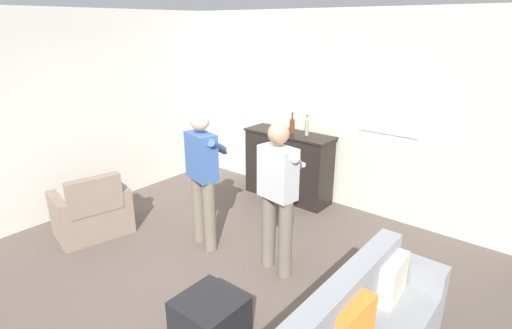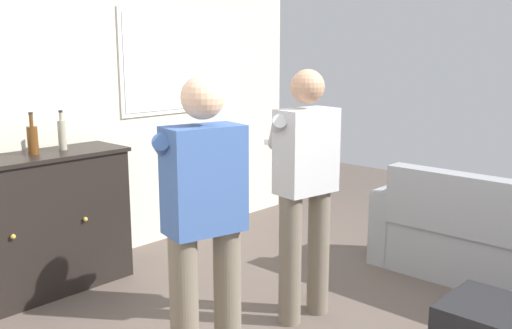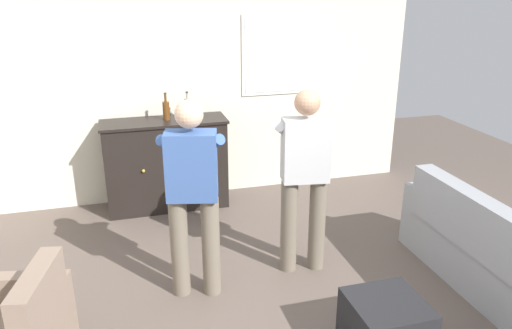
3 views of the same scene
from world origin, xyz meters
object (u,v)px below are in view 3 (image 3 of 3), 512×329
at_px(sideboard_cabinet, 166,164).
at_px(bottle_liquor_amber, 188,107).
at_px(bottle_wine_green, 166,110).
at_px(ottoman, 385,326).
at_px(couch, 501,264).
at_px(person_standing_right, 305,173).
at_px(person_standing_left, 193,191).

bearing_deg(sideboard_cabinet, bottle_liquor_amber, 8.35).
distance_m(bottle_wine_green, ottoman, 3.29).
bearing_deg(ottoman, bottle_wine_green, 112.07).
height_order(couch, bottle_wine_green, bottle_wine_green).
bearing_deg(person_standing_right, bottle_wine_green, 120.44).
distance_m(couch, person_standing_right, 1.76).
bearing_deg(bottle_wine_green, bottle_liquor_amber, 5.45).
bearing_deg(sideboard_cabinet, bottle_wine_green, 25.54).
xyz_separation_m(bottle_wine_green, person_standing_left, (0.00, -1.83, -0.23)).
distance_m(ottoman, person_standing_right, 1.43).
bearing_deg(couch, ottoman, -166.74).
relative_size(couch, ottoman, 4.36).
distance_m(bottle_liquor_amber, person_standing_left, 1.88).
bearing_deg(bottle_wine_green, person_standing_right, -59.56).
xyz_separation_m(bottle_wine_green, ottoman, (1.18, -2.91, -0.96)).
bearing_deg(ottoman, bottle_liquor_amber, 107.71).
bearing_deg(person_standing_right, bottle_liquor_amber, 113.70).
bearing_deg(bottle_wine_green, ottoman, -67.93).
bearing_deg(bottle_liquor_amber, person_standing_right, -66.30).
bearing_deg(ottoman, sideboard_cabinet, 112.83).
relative_size(sideboard_cabinet, bottle_liquor_amber, 4.66).
bearing_deg(bottle_wine_green, sideboard_cabinet, -154.46).
relative_size(bottle_liquor_amber, ottoman, 0.58).
height_order(bottle_wine_green, bottle_liquor_amber, bottle_wine_green).
distance_m(couch, sideboard_cabinet, 3.56).
relative_size(bottle_liquor_amber, person_standing_right, 0.18).
distance_m(couch, person_standing_left, 2.57).
bearing_deg(bottle_liquor_amber, ottoman, -72.29).
distance_m(sideboard_cabinet, ottoman, 3.16).
relative_size(couch, bottle_wine_green, 7.38).
xyz_separation_m(ottoman, person_standing_right, (-0.18, 1.21, 0.73)).
relative_size(ottoman, person_standing_right, 0.31).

